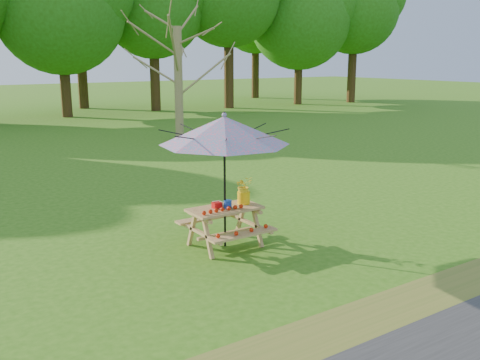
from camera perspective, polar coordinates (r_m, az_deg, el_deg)
ground at (r=8.14m, az=-6.06°, el=-9.43°), size 120.00×120.00×0.00m
drygrass_strip at (r=6.05m, az=7.05°, el=-17.84°), size 120.00×1.20×0.01m
picnic_table at (r=8.92m, az=-1.60°, el=-5.09°), size 1.20×1.32×0.67m
patio_umbrella at (r=8.56m, az=-1.68°, el=5.29°), size 2.58×2.58×2.25m
produce_bins at (r=8.82m, az=-1.96°, el=-2.61°), size 0.29×0.34×0.13m
tomatoes_row at (r=8.59m, az=-1.83°, el=-3.17°), size 0.77×0.13×0.07m
flower_bucket at (r=9.00m, az=0.40°, el=-1.00°), size 0.30×0.27×0.47m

